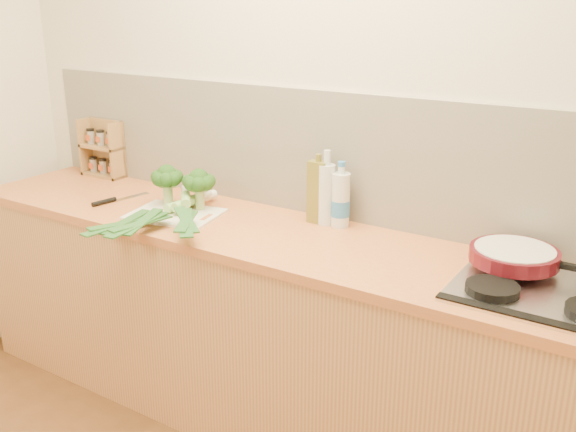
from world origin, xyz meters
name	(u,v)px	position (x,y,z in m)	size (l,w,h in m)	color
room_shell	(320,154)	(0.00, 1.49, 1.17)	(3.50, 3.50, 3.50)	beige
counter	(283,333)	(0.00, 1.20, 0.45)	(3.20, 0.62, 0.90)	tan
gas_hob	(549,289)	(1.02, 1.20, 0.91)	(0.58, 0.50, 0.04)	silver
chopping_board	(175,214)	(-0.52, 1.14, 0.91)	(0.38, 0.28, 0.01)	white
broccoli_left	(167,178)	(-0.62, 1.21, 1.04)	(0.14, 0.15, 0.19)	#99B569
broccoli_right	(199,182)	(-0.46, 1.24, 1.04)	(0.14, 0.15, 0.18)	#99B569
leek_front	(169,208)	(-0.54, 1.12, 0.93)	(0.13, 0.72, 0.04)	white
leek_mid	(174,208)	(-0.48, 1.10, 0.95)	(0.13, 0.67, 0.04)	white
leek_back	(186,205)	(-0.43, 1.11, 0.97)	(0.47, 0.52, 0.04)	white
chefs_knife	(111,201)	(-0.90, 1.12, 0.91)	(0.08, 0.30, 0.02)	silver
skillet	(515,255)	(0.88, 1.30, 0.96)	(0.44, 0.30, 0.05)	#500D16
spice_rack	(104,152)	(-1.29, 1.44, 1.03)	(0.25, 0.10, 0.30)	#A57A47
oil_tin	(318,192)	(0.05, 1.40, 1.03)	(0.08, 0.05, 0.29)	olive
glass_bottle	(326,193)	(0.09, 1.40, 1.03)	(0.07, 0.07, 0.32)	silver
amber_bottle	(317,199)	(0.04, 1.41, 1.00)	(0.06, 0.06, 0.24)	brown
water_bottle	(341,202)	(0.15, 1.40, 1.01)	(0.08, 0.08, 0.26)	silver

